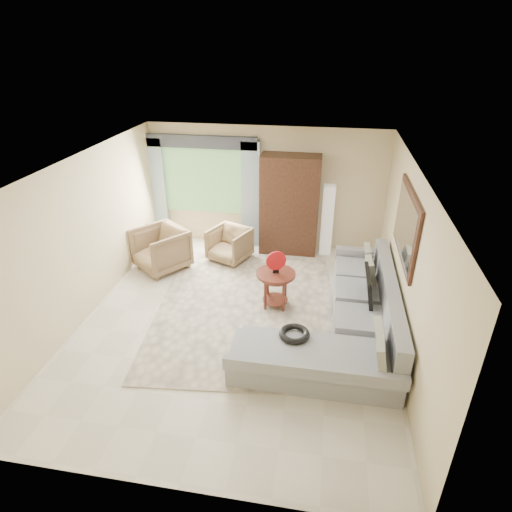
% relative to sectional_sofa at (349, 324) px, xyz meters
% --- Properties ---
extents(ground, '(6.00, 6.00, 0.00)m').
position_rel_sectional_sofa_xyz_m(ground, '(-1.78, 0.18, -0.28)').
color(ground, silver).
rests_on(ground, ground).
extents(area_rug, '(3.38, 4.28, 0.02)m').
position_rel_sectional_sofa_xyz_m(area_rug, '(-1.72, 0.58, -0.27)').
color(area_rug, beige).
rests_on(area_rug, ground).
extents(sectional_sofa, '(2.30, 3.46, 0.90)m').
position_rel_sectional_sofa_xyz_m(sectional_sofa, '(0.00, 0.00, 0.00)').
color(sectional_sofa, '#9B9DA3').
rests_on(sectional_sofa, ground).
extents(tv_screen, '(0.14, 0.74, 0.48)m').
position_rel_sectional_sofa_xyz_m(tv_screen, '(0.27, 0.45, 0.44)').
color(tv_screen, black).
rests_on(tv_screen, sectional_sofa).
extents(garden_hose, '(0.43, 0.43, 0.09)m').
position_rel_sectional_sofa_xyz_m(garden_hose, '(-0.78, -0.72, 0.26)').
color(garden_hose, black).
rests_on(garden_hose, sectional_sofa).
extents(coffee_table, '(0.66, 0.66, 0.66)m').
position_rel_sectional_sofa_xyz_m(coffee_table, '(-1.23, 0.71, 0.07)').
color(coffee_table, '#471812').
rests_on(coffee_table, ground).
extents(red_disc, '(0.33, 0.15, 0.34)m').
position_rel_sectional_sofa_xyz_m(red_disc, '(-1.23, 0.71, 0.61)').
color(red_disc, red).
rests_on(red_disc, coffee_table).
extents(armchair_left, '(1.29, 1.29, 0.85)m').
position_rel_sectional_sofa_xyz_m(armchair_left, '(-3.65, 1.68, 0.14)').
color(armchair_left, brown).
rests_on(armchair_left, ground).
extents(armchair_right, '(0.98, 0.99, 0.70)m').
position_rel_sectional_sofa_xyz_m(armchair_right, '(-2.39, 2.28, 0.06)').
color(armchair_right, '#957C51').
rests_on(armchair_right, ground).
extents(potted_plant, '(0.69, 0.65, 0.60)m').
position_rel_sectional_sofa_xyz_m(potted_plant, '(-4.23, 2.68, 0.02)').
color(potted_plant, '#999999').
rests_on(potted_plant, ground).
extents(armoire, '(1.20, 0.55, 2.10)m').
position_rel_sectional_sofa_xyz_m(armoire, '(-1.23, 2.90, 0.77)').
color(armoire, black).
rests_on(armoire, ground).
extents(floor_lamp, '(0.24, 0.24, 1.50)m').
position_rel_sectional_sofa_xyz_m(floor_lamp, '(-0.43, 2.96, 0.47)').
color(floor_lamp, silver).
rests_on(floor_lamp, ground).
extents(window, '(1.80, 0.04, 1.40)m').
position_rel_sectional_sofa_xyz_m(window, '(-3.13, 3.15, 1.12)').
color(window, '#669E59').
rests_on(window, wall_back).
extents(curtain_left, '(0.40, 0.08, 2.30)m').
position_rel_sectional_sofa_xyz_m(curtain_left, '(-4.18, 3.06, 0.87)').
color(curtain_left, '#9EB7CC').
rests_on(curtain_left, ground).
extents(curtain_right, '(0.40, 0.08, 2.30)m').
position_rel_sectional_sofa_xyz_m(curtain_right, '(-2.08, 3.06, 0.87)').
color(curtain_right, '#9EB7CC').
rests_on(curtain_right, ground).
extents(valance, '(2.40, 0.12, 0.26)m').
position_rel_sectional_sofa_xyz_m(valance, '(-3.13, 3.08, 1.97)').
color(valance, '#1E232D').
rests_on(valance, wall_back).
extents(wall_mirror, '(0.05, 1.70, 1.05)m').
position_rel_sectional_sofa_xyz_m(wall_mirror, '(0.68, 0.53, 1.47)').
color(wall_mirror, black).
rests_on(wall_mirror, wall_right).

